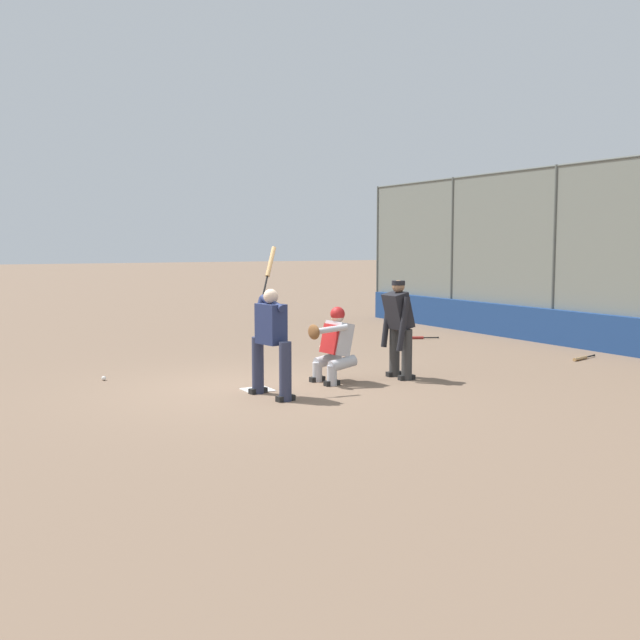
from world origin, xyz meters
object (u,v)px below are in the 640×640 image
Objects in this scene: batter_at_plate at (271,338)px; spare_bat_by_padding at (416,338)px; spare_bat_third_base_side at (582,358)px; catcher_behind_plate at (333,343)px; baseball_loose at (104,378)px; umpire_home at (399,326)px.

batter_at_plate reaches higher than spare_bat_by_padding.
spare_bat_by_padding and spare_bat_third_base_side have the same top height.
baseball_loose is at bearing 53.80° from catcher_behind_plate.
catcher_behind_plate is 16.63× the size of baseball_loose.
umpire_home reaches higher than baseball_loose.
batter_at_plate reaches higher than spare_bat_third_base_side.
catcher_behind_plate is 1.18m from umpire_home.
spare_bat_third_base_side is at bearing -96.57° from batter_at_plate.
batter_at_plate is 1.79× the size of catcher_behind_plate.
umpire_home reaches higher than spare_bat_by_padding.
umpire_home is at bearing -104.38° from catcher_behind_plate.
umpire_home is (-0.19, -1.14, 0.24)m from catcher_behind_plate.
umpire_home is 22.22× the size of baseball_loose.
baseball_loose is at bearing 66.61° from umpire_home.
catcher_behind_plate is (0.56, -1.38, -0.23)m from batter_at_plate.
spare_bat_third_base_side is 8.93m from baseball_loose.
umpire_home is at bearing -16.36° from spare_bat_third_base_side.
spare_bat_by_padding is at bearing -53.86° from catcher_behind_plate.
baseball_loose is (2.54, 1.85, -0.83)m from batter_at_plate.
spare_bat_third_base_side is (0.30, -6.79, -0.83)m from batter_at_plate.
spare_bat_by_padding is 4.25m from spare_bat_third_base_side.
catcher_behind_plate is 3.83m from baseball_loose.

